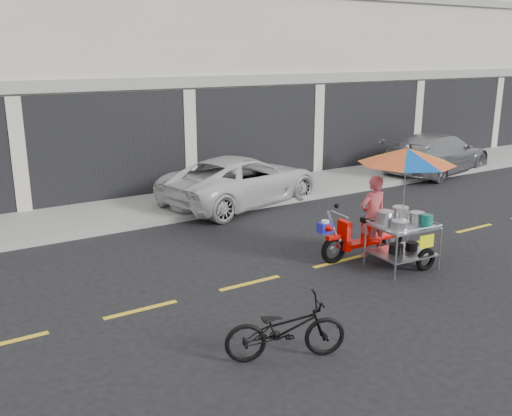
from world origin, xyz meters
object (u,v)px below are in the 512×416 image
white_pickup (242,180)px  near_bicycle (285,329)px  silver_pickup (437,153)px  food_vendor_rig (393,189)px

white_pickup → near_bicycle: bearing=139.1°
white_pickup → silver_pickup: bearing=-104.6°
food_vendor_rig → silver_pickup: bearing=39.3°
white_pickup → near_bicycle: size_ratio=2.86×
white_pickup → food_vendor_rig: (0.16, -5.22, 0.80)m
white_pickup → silver_pickup: (7.43, -0.04, 0.03)m
white_pickup → food_vendor_rig: 5.28m
white_pickup → near_bicycle: (-3.55, -7.08, -0.22)m
silver_pickup → food_vendor_rig: size_ratio=1.99×
silver_pickup → food_vendor_rig: food_vendor_rig is taller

